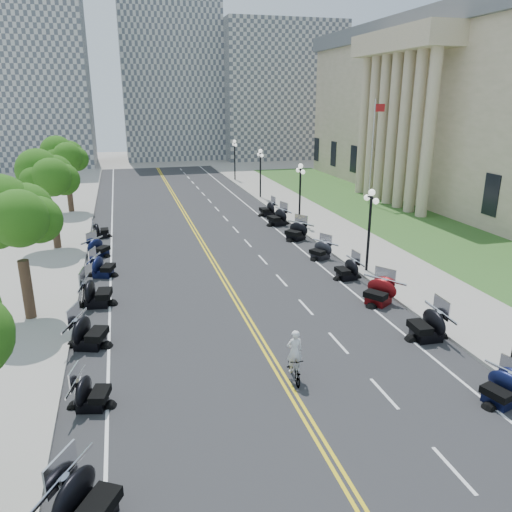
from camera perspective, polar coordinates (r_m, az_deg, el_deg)
ground at (r=24.65m, az=-1.32°, el=-6.64°), size 160.00×160.00×0.00m
road at (r=33.82m, az=-5.37°, el=0.16°), size 16.00×90.00×0.01m
centerline_yellow_a at (r=33.80m, az=-5.57°, el=0.15°), size 0.12×90.00×0.00m
centerline_yellow_b at (r=33.84m, az=-5.17°, el=0.19°), size 0.12×90.00×0.00m
edge_line_north at (r=35.39m, az=4.88°, el=0.98°), size 0.12×90.00×0.00m
edge_line_south at (r=33.42m, az=-16.24°, el=-0.70°), size 0.12×90.00×0.00m
lane_dash_3 at (r=16.49m, az=21.65°, el=-21.77°), size 0.12×2.00×0.00m
lane_dash_4 at (r=19.14m, az=14.43°, el=-14.95°), size 0.12×2.00×0.00m
lane_dash_5 at (r=22.20m, az=9.38°, el=-9.76°), size 0.12×2.00×0.00m
lane_dash_6 at (r=25.53m, az=5.71°, el=-5.82°), size 0.12×2.00×0.00m
lane_dash_7 at (r=29.02m, az=2.94°, el=-2.79°), size 0.12×2.00×0.00m
lane_dash_8 at (r=32.63m, az=0.78°, el=-0.41°), size 0.12×2.00×0.00m
lane_dash_9 at (r=36.32m, az=-0.94°, el=1.49°), size 0.12×2.00×0.00m
lane_dash_10 at (r=40.07m, az=-2.35°, el=3.03°), size 0.12×2.00×0.00m
lane_dash_11 at (r=43.87m, az=-3.51°, el=4.31°), size 0.12×2.00×0.00m
lane_dash_12 at (r=47.70m, az=-4.49°, el=5.38°), size 0.12×2.00×0.00m
lane_dash_13 at (r=51.55m, az=-5.33°, el=6.29°), size 0.12×2.00×0.00m
lane_dash_14 at (r=55.43m, az=-6.05°, el=7.07°), size 0.12×2.00×0.00m
lane_dash_15 at (r=59.32m, az=-6.69°, el=7.75°), size 0.12×2.00×0.00m
lane_dash_16 at (r=63.22m, az=-7.24°, el=8.35°), size 0.12×2.00×0.00m
lane_dash_17 at (r=67.14m, az=-7.73°, el=8.87°), size 0.12×2.00×0.00m
lane_dash_18 at (r=71.07m, az=-8.17°, el=9.34°), size 0.12×2.00×0.00m
lane_dash_19 at (r=75.00m, az=-8.56°, el=9.75°), size 0.12×2.00×0.00m
sidewalk_north at (r=36.93m, az=10.88°, el=1.54°), size 5.00×90.00×0.15m
sidewalk_south at (r=33.79m, az=-23.19°, el=-1.14°), size 5.00×90.00×0.15m
lawn at (r=46.99m, az=14.40°, el=4.73°), size 9.00×60.00×0.10m
civic_building at (r=57.56m, az=26.24°, el=14.73°), size 26.00×51.00×17.80m
distant_block_a at (r=84.83m, az=-25.00°, el=18.09°), size 18.00×14.00×26.00m
distant_block_b at (r=90.43m, az=-9.79°, el=20.55°), size 16.00×12.00×30.00m
distant_block_c at (r=91.02m, az=2.50°, el=18.24°), size 20.00×14.00×22.00m
street_lamp_2 at (r=30.29m, az=12.79°, el=2.81°), size 0.50×1.20×4.90m
street_lamp_3 at (r=41.00m, az=5.04°, el=7.02°), size 0.50×1.20×4.90m
street_lamp_4 at (r=52.27m, az=0.50°, el=9.40°), size 0.50×1.20×4.90m
street_lamp_5 at (r=63.82m, az=-2.44°, el=10.90°), size 0.50×1.20×4.90m
flagpole at (r=49.90m, az=13.10°, el=11.33°), size 1.10×0.20×10.00m
tree_2 at (r=24.88m, az=-25.62°, el=3.38°), size 4.80×4.80×9.20m
tree_3 at (r=36.53m, az=-22.52°, el=7.86°), size 4.80×4.80×9.20m
tree_4 at (r=48.36m, az=-20.91°, el=10.15°), size 4.80×4.80×9.20m
motorcycle_n_3 at (r=19.68m, az=26.31°, el=-13.30°), size 2.25×2.25×1.27m
motorcycle_n_4 at (r=23.19m, az=18.98°, el=-7.27°), size 2.25×2.25×1.50m
motorcycle_n_5 at (r=26.30m, az=13.87°, el=-3.86°), size 2.87×2.87×1.45m
motorcycle_n_6 at (r=29.51m, az=10.38°, el=-1.38°), size 1.97×1.97×1.31m
motorcycle_n_7 at (r=32.93m, az=7.37°, el=0.76°), size 2.48×2.48×1.28m
motorcycle_n_8 at (r=37.14m, az=4.59°, el=2.95°), size 2.88×2.88×1.46m
motorcycle_n_9 at (r=41.38m, az=2.46°, el=4.57°), size 2.62×2.62×1.52m
motorcycle_n_10 at (r=44.75m, az=1.32°, el=5.50°), size 2.11×2.11×1.38m
motorcycle_s_3 at (r=14.29m, az=-18.85°, el=-24.62°), size 2.97×2.97×1.52m
motorcycle_s_4 at (r=18.45m, az=-18.30°, el=-14.45°), size 2.15×2.15×1.24m
motorcycle_s_5 at (r=22.46m, az=-18.55°, el=-8.09°), size 2.70×2.70×1.48m
motorcycle_s_6 at (r=26.59m, az=-17.77°, el=-3.85°), size 2.49×2.49×1.55m
motorcycle_s_7 at (r=30.81m, az=-17.12°, el=-1.02°), size 2.47×2.47×1.37m
motorcycle_s_8 at (r=34.84m, az=-17.54°, el=1.03°), size 2.61×2.61×1.31m
motorcycle_s_9 at (r=39.47m, az=-17.36°, el=2.94°), size 1.92×1.92×1.28m
bicycle at (r=19.15m, az=4.38°, el=-12.60°), size 0.65×1.76×1.03m
cyclist_rider at (r=18.50m, az=4.47°, el=-8.94°), size 0.62×0.41×1.70m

